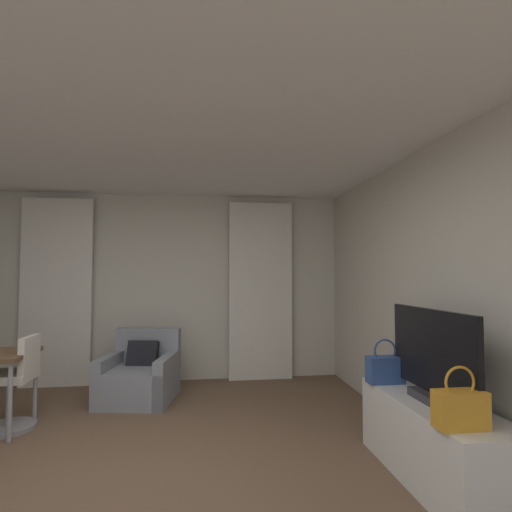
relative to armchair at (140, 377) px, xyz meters
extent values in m
plane|color=brown|center=(0.17, -2.18, -0.27)|extent=(12.00, 12.00, 0.00)
cube|color=beige|center=(0.17, 0.85, 1.03)|extent=(5.12, 0.06, 2.60)
cube|color=beige|center=(2.70, -2.18, 1.03)|extent=(0.06, 6.12, 2.60)
cube|color=white|center=(0.17, -2.18, 2.36)|extent=(5.12, 6.12, 0.06)
cube|color=silver|center=(-1.20, 0.72, 0.98)|extent=(0.90, 0.06, 2.50)
cube|color=silver|center=(1.55, 0.72, 0.98)|extent=(0.90, 0.06, 2.50)
cube|color=gray|center=(-0.01, -0.04, -0.07)|extent=(0.93, 0.95, 0.39)
cube|color=gray|center=(0.05, 0.30, 0.33)|extent=(0.81, 0.27, 0.40)
cube|color=gray|center=(0.33, -0.10, 0.00)|extent=(0.26, 0.83, 0.53)
cube|color=gray|center=(-0.34, 0.02, 0.00)|extent=(0.26, 0.83, 0.53)
cube|color=black|center=(0.01, 0.08, 0.23)|extent=(0.39, 0.26, 0.37)
cylinder|color=#99999E|center=(-0.96, -0.53, 0.08)|extent=(0.04, 0.04, 0.70)
cylinder|color=#99999E|center=(-0.96, -1.07, 0.08)|extent=(0.04, 0.04, 0.70)
cylinder|color=gray|center=(-1.10, -0.75, -0.04)|extent=(0.06, 0.06, 0.46)
cylinder|color=gray|center=(-1.10, -0.75, -0.25)|extent=(0.48, 0.48, 0.04)
cube|color=silver|center=(-1.10, -0.75, 0.23)|extent=(0.40, 0.40, 0.08)
cube|color=silver|center=(-0.93, -0.76, 0.44)|extent=(0.06, 0.36, 0.34)
cube|color=white|center=(2.38, -2.18, 0.02)|extent=(0.50, 1.38, 0.57)
cube|color=#333338|center=(2.38, -2.18, 0.33)|extent=(0.20, 0.36, 0.06)
cube|color=black|center=(2.38, -2.18, 0.66)|extent=(0.04, 1.04, 0.60)
cube|color=#335193|center=(2.26, -1.68, 0.41)|extent=(0.30, 0.14, 0.22)
torus|color=#335193|center=(2.26, -1.68, 0.57)|extent=(0.20, 0.02, 0.20)
cube|color=orange|center=(2.25, -2.67, 0.41)|extent=(0.30, 0.14, 0.22)
torus|color=orange|center=(2.25, -2.67, 0.57)|extent=(0.20, 0.02, 0.20)
camera|label=1|loc=(0.73, -4.89, 1.21)|focal=27.88mm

